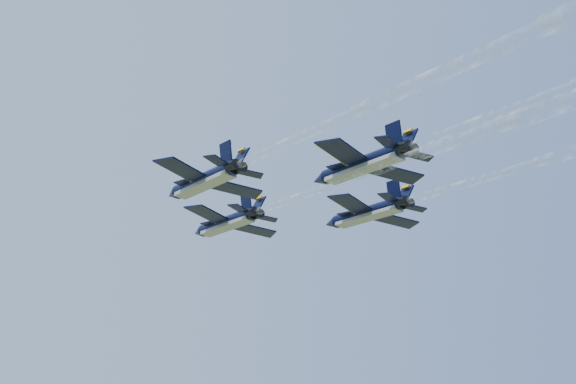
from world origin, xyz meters
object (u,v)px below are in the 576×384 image
object	(u,v)px
jet_lead	(226,223)
jet_slot	(362,165)
jet_left	(204,181)
jet_right	(367,213)

from	to	relation	value
jet_lead	jet_slot	size ratio (longest dim) A/B	1.00
jet_lead	jet_slot	distance (m)	27.98
jet_lead	jet_left	size ratio (longest dim) A/B	1.00
jet_lead	jet_right	size ratio (longest dim) A/B	1.00
jet_left	jet_right	world-z (taller)	same
jet_slot	jet_right	bearing A→B (deg)	49.74
jet_left	jet_right	size ratio (longest dim) A/B	1.00
jet_left	jet_right	xyz separation A→B (m)	(22.18, 6.73, 0.00)
jet_left	jet_slot	xyz separation A→B (m)	(14.65, -10.32, 0.00)
jet_lead	jet_right	xyz separation A→B (m)	(15.68, -9.71, 0.00)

